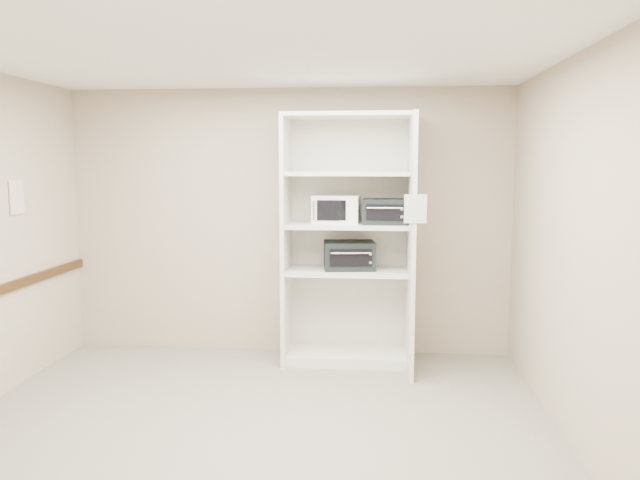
# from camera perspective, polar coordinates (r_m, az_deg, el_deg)

# --- Properties ---
(floor) EXTENTS (4.50, 4.00, 0.01)m
(floor) POSITION_cam_1_polar(r_m,az_deg,el_deg) (4.81, -6.16, -16.89)
(floor) COLOR slate
(floor) RESTS_ON ground
(ceiling) EXTENTS (4.50, 4.00, 0.01)m
(ceiling) POSITION_cam_1_polar(r_m,az_deg,el_deg) (4.47, -6.63, 16.69)
(ceiling) COLOR white
(wall_back) EXTENTS (4.50, 0.02, 2.70)m
(wall_back) POSITION_cam_1_polar(r_m,az_deg,el_deg) (6.40, -2.90, 1.65)
(wall_back) COLOR tan
(wall_back) RESTS_ON ground
(wall_front) EXTENTS (4.50, 0.02, 2.70)m
(wall_front) POSITION_cam_1_polar(r_m,az_deg,el_deg) (2.54, -15.27, -6.78)
(wall_front) COLOR tan
(wall_front) RESTS_ON ground
(wall_right) EXTENTS (0.02, 4.00, 2.70)m
(wall_right) POSITION_cam_1_polar(r_m,az_deg,el_deg) (4.57, 22.48, -1.01)
(wall_right) COLOR tan
(wall_right) RESTS_ON ground
(shelving_unit) EXTENTS (1.24, 0.92, 2.42)m
(shelving_unit) POSITION_cam_1_polar(r_m,az_deg,el_deg) (6.08, 2.97, -0.71)
(shelving_unit) COLOR silver
(shelving_unit) RESTS_ON floor
(microwave) EXTENTS (0.47, 0.37, 0.27)m
(microwave) POSITION_cam_1_polar(r_m,az_deg,el_deg) (6.09, 1.52, 2.85)
(microwave) COLOR white
(microwave) RESTS_ON shelving_unit
(toaster_oven_upper) EXTENTS (0.43, 0.33, 0.24)m
(toaster_oven_upper) POSITION_cam_1_polar(r_m,az_deg,el_deg) (6.00, 5.94, 2.62)
(toaster_oven_upper) COLOR black
(toaster_oven_upper) RESTS_ON shelving_unit
(toaster_oven_lower) EXTENTS (0.53, 0.42, 0.27)m
(toaster_oven_lower) POSITION_cam_1_polar(r_m,az_deg,el_deg) (6.09, 2.70, -1.41)
(toaster_oven_lower) COLOR black
(toaster_oven_lower) RESTS_ON shelving_unit
(paper_sign) EXTENTS (0.19, 0.02, 0.24)m
(paper_sign) POSITION_cam_1_polar(r_m,az_deg,el_deg) (5.42, 8.73, 2.83)
(paper_sign) COLOR white
(paper_sign) RESTS_ON shelving_unit
(wall_poster) EXTENTS (0.01, 0.21, 0.30)m
(wall_poster) POSITION_cam_1_polar(r_m,az_deg,el_deg) (6.06, -25.98, 3.55)
(wall_poster) COLOR silver
(wall_poster) RESTS_ON wall_left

